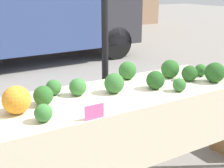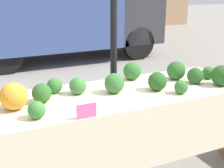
{
  "view_description": "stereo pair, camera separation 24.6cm",
  "coord_description": "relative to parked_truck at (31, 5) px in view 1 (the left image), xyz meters",
  "views": [
    {
      "loc": [
        -1.22,
        -2.01,
        1.69
      ],
      "look_at": [
        0.0,
        0.0,
        0.94
      ],
      "focal_mm": 50.0,
      "sensor_mm": 36.0,
      "label": 1
    },
    {
      "loc": [
        -1.0,
        -2.12,
        1.69
      ],
      "look_at": [
        0.0,
        0.0,
        0.94
      ],
      "focal_mm": 50.0,
      "sensor_mm": 36.0,
      "label": 2
    }
  ],
  "objects": [
    {
      "name": "tent_pole",
      "position": [
        -0.56,
        -4.24,
        0.09
      ],
      "size": [
        0.07,
        0.07,
        2.69
      ],
      "color": "black",
      "rests_on": "ground_plane"
    },
    {
      "name": "broccoli_head_0",
      "position": [
        -0.01,
        -5.23,
        -0.31
      ],
      "size": [
        0.18,
        0.18,
        0.18
      ],
      "color": "#23511E",
      "rests_on": "market_table"
    },
    {
      "name": "broccoli_head_8",
      "position": [
        -1.19,
        -4.91,
        -0.33
      ],
      "size": [
        0.14,
        0.14,
        0.14
      ],
      "color": "#387533",
      "rests_on": "market_table"
    },
    {
      "name": "price_sign",
      "position": [
        -1.3,
        -5.38,
        -0.34
      ],
      "size": [
        0.14,
        0.01,
        0.1
      ],
      "color": "#F45B9E",
      "rests_on": "market_table"
    },
    {
      "name": "broccoli_head_2",
      "position": [
        -0.92,
        -5.01,
        -0.31
      ],
      "size": [
        0.16,
        0.16,
        0.16
      ],
      "color": "#336B2D",
      "rests_on": "market_table"
    },
    {
      "name": "broccoli_head_9",
      "position": [
        -1.35,
        -4.81,
        -0.33
      ],
      "size": [
        0.12,
        0.12,
        0.12
      ],
      "color": "#336B2D",
      "rests_on": "market_table"
    },
    {
      "name": "parked_truck",
      "position": [
        0.0,
        0.0,
        0.0
      ],
      "size": [
        4.44,
        2.05,
        2.33
      ],
      "color": "#384C84",
      "rests_on": "ground_plane"
    },
    {
      "name": "broccoli_head_7",
      "position": [
        -1.49,
        -4.97,
        -0.32
      ],
      "size": [
        0.14,
        0.14,
        0.14
      ],
      "color": "#285B23",
      "rests_on": "market_table"
    },
    {
      "name": "orange_cauliflower",
      "position": [
        -1.7,
        -5.03,
        -0.3
      ],
      "size": [
        0.19,
        0.19,
        0.19
      ],
      "color": "orange",
      "rests_on": "market_table"
    },
    {
      "name": "broccoli_head_11",
      "position": [
        -0.61,
        -4.75,
        -0.31
      ],
      "size": [
        0.16,
        0.16,
        0.16
      ],
      "color": "#2D6628",
      "rests_on": "market_table"
    },
    {
      "name": "broccoli_head_5",
      "position": [
        -0.25,
        -4.92,
        -0.31
      ],
      "size": [
        0.17,
        0.17,
        0.17
      ],
      "color": "#285B23",
      "rests_on": "market_table"
    },
    {
      "name": "broccoli_head_3",
      "position": [
        -0.17,
        -5.09,
        -0.32
      ],
      "size": [
        0.14,
        0.14,
        0.14
      ],
      "color": "#23511E",
      "rests_on": "market_table"
    },
    {
      "name": "broccoli_head_1",
      "position": [
        -1.59,
        -5.25,
        -0.34
      ],
      "size": [
        0.12,
        0.12,
        0.12
      ],
      "color": "#387533",
      "rests_on": "market_table"
    },
    {
      "name": "broccoli_head_4",
      "position": [
        0.03,
        -5.03,
        -0.34
      ],
      "size": [
        0.12,
        0.12,
        0.12
      ],
      "color": "#2D6628",
      "rests_on": "market_table"
    },
    {
      "name": "broccoli_head_6",
      "position": [
        -0.58,
        -5.1,
        -0.32
      ],
      "size": [
        0.15,
        0.15,
        0.15
      ],
      "color": "#23511E",
      "rests_on": "market_table"
    },
    {
      "name": "market_table",
      "position": [
        -0.94,
        -5.08,
        -0.5
      ],
      "size": [
        2.36,
        0.75,
        0.86
      ],
      "color": "beige",
      "rests_on": "ground_plane"
    },
    {
      "name": "broccoli_head_10",
      "position": [
        -0.45,
        -5.25,
        -0.34
      ],
      "size": [
        0.11,
        0.11,
        0.11
      ],
      "color": "#336B2D",
      "rests_on": "market_table"
    }
  ]
}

